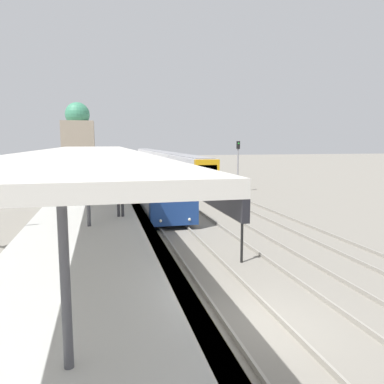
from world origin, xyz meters
TOP-DOWN VIEW (x-y plane):
  - ground_plane at (0.00, 0.00)m, footprint 240.00×240.00m
  - track_platform_line at (0.00, 0.00)m, footprint 1.51×120.00m
  - track_middle_line at (3.23, 0.00)m, footprint 1.51×120.00m
  - station_platform at (-4.20, 0.00)m, footprint 5.47×80.00m
  - platform_canopy at (-4.16, 8.33)m, footprint 4.00×26.57m
  - person_on_platform at (-2.76, 10.13)m, footprint 0.40×0.40m
  - train_near at (0.00, 26.72)m, footprint 2.54×32.79m
  - train_far at (6.47, 56.41)m, footprint 2.44×59.17m
  - signal_post_near at (1.49, 4.69)m, footprint 0.20×0.21m
  - signal_mast_far at (8.50, 23.93)m, footprint 0.28×0.29m
  - distant_domed_building at (-7.00, 52.64)m, footprint 4.80×4.80m

SIDE VIEW (x-z plane):
  - ground_plane at x=0.00m, z-range 0.00..0.00m
  - track_platform_line at x=0.00m, z-range 0.00..0.15m
  - track_middle_line at x=3.23m, z-range 0.00..0.15m
  - station_platform at x=-4.20m, z-range 0.00..0.92m
  - signal_post_near at x=1.49m, z-range 0.23..2.14m
  - train_far at x=6.47m, z-range 0.17..3.15m
  - train_near at x=0.00m, z-range 0.17..3.19m
  - person_on_platform at x=-2.76m, z-range 1.07..2.73m
  - signal_mast_far at x=8.50m, z-range 0.63..5.27m
  - platform_canopy at x=-4.16m, z-range 2.44..5.75m
  - distant_domed_building at x=-7.00m, z-range -0.35..10.26m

